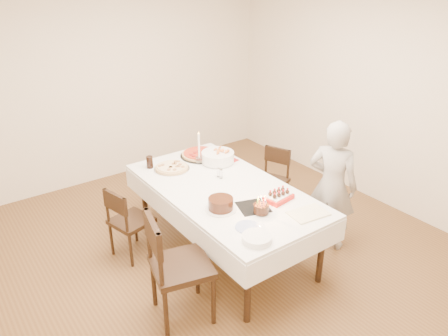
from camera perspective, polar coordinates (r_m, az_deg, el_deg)
floor at (r=4.70m, az=0.57°, el=-11.09°), size 5.00×5.00×0.00m
wall_back at (r=6.15m, az=-13.62°, el=11.07°), size 4.50×0.04×2.70m
wall_right at (r=5.62m, az=19.66°, el=9.01°), size 0.04×5.00×2.70m
dining_table at (r=4.54m, az=0.00°, el=-6.80°), size 1.51×2.31×0.75m
chair_right_savory at (r=5.29m, az=6.07°, el=-1.80°), size 0.52×0.52×0.78m
chair_left_savory at (r=4.58m, az=-11.99°, el=-6.78°), size 0.49×0.49×0.79m
chair_left_dessert at (r=3.72m, az=-5.58°, el=-12.68°), size 0.62×0.62×1.01m
person at (r=4.63m, az=13.92°, el=-2.25°), size 0.52×0.61×1.41m
pizza_white at (r=4.76m, az=-6.83°, el=0.05°), size 0.44×0.44×0.04m
pizza_pepperoni at (r=5.07m, az=-3.11°, el=1.82°), size 0.61×0.61×0.04m
red_placemat at (r=4.96m, az=0.08°, el=1.02°), size 0.27×0.27×0.01m
pasta_bowl at (r=4.88m, az=-0.82°, el=1.45°), size 0.46×0.46×0.12m
taper_candle at (r=4.82m, az=-3.29°, el=2.69°), size 0.11×0.11×0.38m
shaker_pair at (r=4.52m, az=-0.39°, el=-0.79°), size 0.11×0.11×0.10m
cola_glass at (r=4.82m, az=-9.68°, el=0.75°), size 0.08×0.08×0.13m
layer_cake at (r=3.96m, az=-0.43°, el=-4.72°), size 0.30×0.30×0.12m
cake_board at (r=4.03m, az=3.84°, el=-5.13°), size 0.34×0.34×0.01m
birthday_cake at (r=3.90m, az=4.91°, el=-4.84°), size 0.17×0.17×0.14m
strawberry_box at (r=4.15m, az=7.14°, el=-3.75°), size 0.29×0.21×0.07m
box_lid at (r=3.99m, az=10.96°, el=-5.94°), size 0.37×0.27×0.03m
plate_stack at (r=3.56m, az=4.30°, el=-9.13°), size 0.29×0.29×0.05m
china_plate at (r=3.74m, az=3.11°, el=-7.69°), size 0.28×0.28×0.01m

